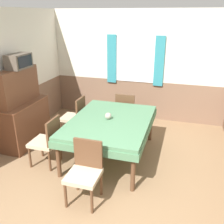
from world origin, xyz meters
The scene contains 10 objects.
wall_back centered at (0.00, 3.73, 1.31)m, with size 4.60×0.09×2.60m.
wall_left centered at (-2.12, 1.85, 1.30)m, with size 0.05×4.11×2.60m.
dining_table centered at (-0.06, 1.71, 0.64)m, with size 1.41×1.89×0.74m.
chair_head_near centered at (-0.06, 0.51, 0.47)m, with size 0.44×0.44×0.88m.
chair_left_far centered at (-1.02, 2.27, 0.47)m, with size 0.44×0.44×0.88m.
chair_left_near centered at (-1.02, 1.14, 0.47)m, with size 0.44×0.44×0.88m.
chair_head_window centered at (-0.06, 2.90, 0.47)m, with size 0.44×0.44×0.88m.
sideboard centered at (-1.87, 1.71, 0.65)m, with size 0.46×1.16×1.53m.
tv centered at (-1.86, 1.78, 1.66)m, with size 0.29×0.50×0.27m.
vase centered at (-0.11, 1.73, 0.79)m, with size 0.12×0.12×0.12m.
Camera 1 is at (1.13, -2.17, 2.49)m, focal length 40.00 mm.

